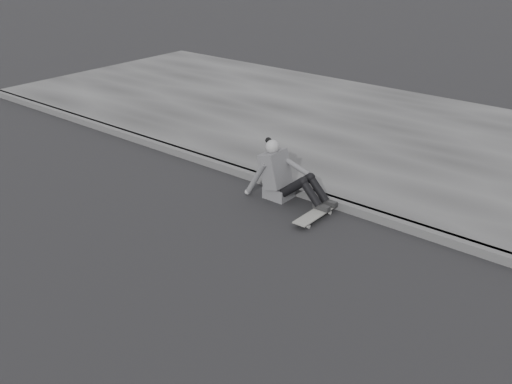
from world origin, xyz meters
TOP-DOWN VIEW (x-y plane):
  - skateboard at (-2.68, 2.07)m, footprint 0.20×0.78m
  - seated_woman at (-3.42, 2.31)m, footprint 1.38×0.46m

SIDE VIEW (x-z plane):
  - skateboard at x=-2.68m, z-range 0.03..0.12m
  - seated_woman at x=-3.42m, z-range -0.08..0.80m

